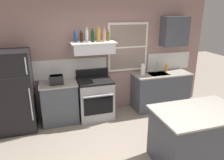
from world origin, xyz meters
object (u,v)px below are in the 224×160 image
(stove_range, at_px, (95,98))
(paper_towel_roll, at_px, (143,69))
(bottle_blue_liqueur, at_px, (75,37))
(bottle_dark_green_wine, at_px, (93,36))
(toaster, at_px, (56,80))
(kitchen_island, at_px, (196,136))
(bottle_champagne_gold_foil, at_px, (99,35))
(bottle_clear_tall, at_px, (87,36))
(bottle_rose_pink, at_px, (104,36))
(dish_soap_bottle, at_px, (166,68))
(bottle_brown_stout, at_px, (81,37))
(bottle_olive_oil_square, at_px, (108,36))
(refrigerator, at_px, (15,92))

(stove_range, bearing_deg, paper_towel_roll, 1.80)
(bottle_blue_liqueur, relative_size, bottle_dark_green_wine, 0.90)
(bottle_blue_liqueur, height_order, paper_towel_roll, bottle_blue_liqueur)
(stove_range, relative_size, paper_towel_roll, 4.04)
(toaster, relative_size, kitchen_island, 0.21)
(stove_range, relative_size, kitchen_island, 0.78)
(bottle_champagne_gold_foil, bearing_deg, kitchen_island, -61.80)
(bottle_clear_tall, xyz_separation_m, paper_towel_roll, (1.31, -0.07, -0.83))
(bottle_rose_pink, xyz_separation_m, kitchen_island, (0.98, -2.02, -1.41))
(dish_soap_bottle, height_order, kitchen_island, dish_soap_bottle)
(bottle_brown_stout, relative_size, bottle_champagne_gold_foil, 0.76)
(stove_range, distance_m, dish_soap_bottle, 1.96)
(toaster, height_order, bottle_olive_oil_square, bottle_olive_oil_square)
(bottle_dark_green_wine, distance_m, bottle_olive_oil_square, 0.37)
(stove_range, xyz_separation_m, bottle_clear_tall, (-0.12, 0.10, 1.41))
(paper_towel_roll, bearing_deg, bottle_rose_pink, 178.94)
(bottle_rose_pink, distance_m, bottle_olive_oil_square, 0.13)
(refrigerator, height_order, bottle_champagne_gold_foil, bottle_champagne_gold_foil)
(toaster, bearing_deg, bottle_rose_pink, 4.90)
(toaster, distance_m, kitchen_island, 2.87)
(bottle_rose_pink, bearing_deg, toaster, -175.10)
(toaster, relative_size, paper_towel_roll, 1.10)
(stove_range, distance_m, paper_towel_roll, 1.32)
(bottle_brown_stout, xyz_separation_m, bottle_champagne_gold_foil, (0.36, -0.05, 0.03))
(toaster, bearing_deg, dish_soap_bottle, 3.68)
(bottle_dark_green_wine, distance_m, dish_soap_bottle, 2.08)
(refrigerator, xyz_separation_m, bottle_rose_pink, (1.89, 0.08, 1.04))
(stove_range, bearing_deg, bottle_champagne_gold_foil, 31.90)
(paper_towel_roll, bearing_deg, kitchen_island, -89.05)
(stove_range, bearing_deg, bottle_brown_stout, 151.76)
(dish_soap_bottle, bearing_deg, bottle_olive_oil_square, -179.63)
(refrigerator, xyz_separation_m, bottle_olive_oil_square, (2.00, 0.15, 1.02))
(bottle_brown_stout, bearing_deg, bottle_clear_tall, -11.17)
(toaster, distance_m, bottle_rose_pink, 1.38)
(refrigerator, bearing_deg, dish_soap_bottle, 2.60)
(refrigerator, distance_m, bottle_champagne_gold_foil, 2.07)
(bottle_blue_liqueur, bearing_deg, bottle_champagne_gold_foil, -8.66)
(bottle_olive_oil_square, bearing_deg, bottle_blue_liqueur, 177.95)
(bottle_champagne_gold_foil, distance_m, kitchen_island, 2.72)
(refrigerator, relative_size, bottle_blue_liqueur, 6.50)
(kitchen_island, bearing_deg, refrigerator, 145.93)
(bottle_olive_oil_square, height_order, dish_soap_bottle, bottle_olive_oil_square)
(stove_range, distance_m, bottle_blue_liqueur, 1.44)
(stove_range, relative_size, bottle_olive_oil_square, 4.40)
(bottle_clear_tall, xyz_separation_m, bottle_olive_oil_square, (0.48, 0.02, -0.03))
(toaster, relative_size, bottle_olive_oil_square, 1.20)
(kitchen_island, bearing_deg, bottle_clear_tall, 123.05)
(kitchen_island, bearing_deg, bottle_rose_pink, 115.91)
(toaster, relative_size, stove_range, 0.27)
(toaster, height_order, bottle_brown_stout, bottle_brown_stout)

